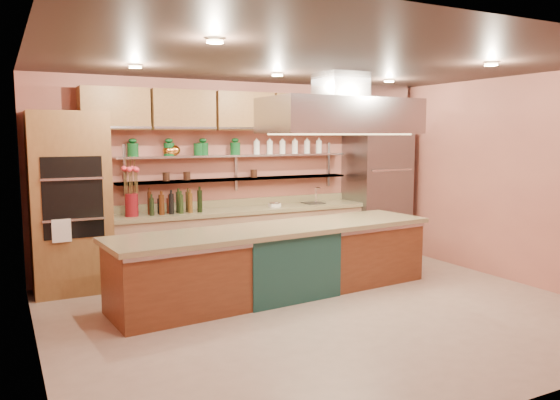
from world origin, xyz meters
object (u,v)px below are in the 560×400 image
copper_kettle (173,150)px  green_canister (199,149)px  island (278,261)px  kitchen_scale (275,204)px  refrigerator (377,193)px  flower_vase (132,205)px

copper_kettle → green_canister: green_canister is taller
island → green_canister: bearing=103.2°
kitchen_scale → island: bearing=-122.8°
refrigerator → copper_kettle: (-3.39, 0.23, 0.74)m
island → flower_vase: flower_vase is taller
refrigerator → copper_kettle: size_ratio=10.93×
copper_kettle → island: bearing=-60.5°
kitchen_scale → green_canister: size_ratio=0.92×
flower_vase → green_canister: size_ratio=1.79×
island → kitchen_scale: 1.55m
flower_vase → copper_kettle: (0.65, 0.22, 0.71)m
flower_vase → green_canister: 1.27m
kitchen_scale → green_canister: green_canister is taller
flower_vase → kitchen_scale: bearing=0.0°
flower_vase → island: bearing=-40.9°
kitchen_scale → green_canister: 1.40m
refrigerator → flower_vase: size_ratio=6.86×
refrigerator → flower_vase: bearing=179.9°
copper_kettle → green_canister: size_ratio=1.12×
island → copper_kettle: copper_kettle is taller
green_canister → island: bearing=-72.0°
island → copper_kettle: 2.22m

